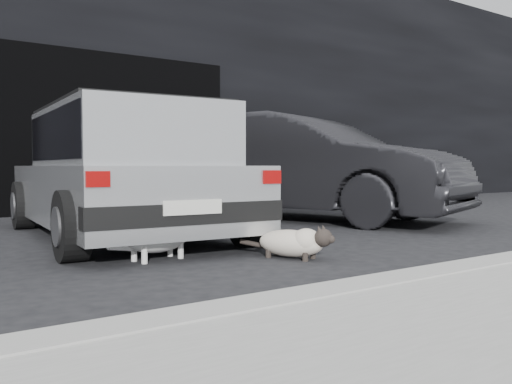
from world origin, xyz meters
TOP-DOWN VIEW (x-y plane):
  - ground at (0.00, 0.00)m, footprint 80.00×80.00m
  - building_facade at (1.00, 6.00)m, footprint 34.00×4.00m
  - garage_opening at (1.00, 3.99)m, footprint 4.00×0.10m
  - curb at (1.00, -2.60)m, footprint 18.00×0.25m
  - silver_hatchback at (-0.09, 0.80)m, footprint 2.06×3.83m
  - second_car at (2.76, 1.26)m, footprint 3.04×4.76m
  - cat_siamese at (0.57, -1.27)m, footprint 0.50×0.78m
  - cat_white at (-0.34, -0.67)m, footprint 0.86×0.39m

SIDE VIEW (x-z plane):
  - ground at x=0.00m, z-range 0.00..0.00m
  - curb at x=1.00m, z-range 0.00..0.12m
  - cat_siamese at x=0.57m, z-range -0.01..0.28m
  - cat_white at x=-0.34m, z-range -0.01..0.40m
  - second_car at x=2.76m, z-range 0.00..1.48m
  - silver_hatchback at x=-0.09m, z-range 0.06..1.44m
  - garage_opening at x=1.00m, z-range 0.00..2.60m
  - building_facade at x=1.00m, z-range 0.00..5.00m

